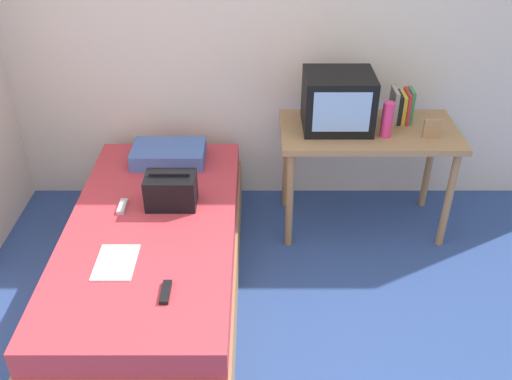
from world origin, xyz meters
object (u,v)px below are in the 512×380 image
water_bottle (385,119)px  remote_dark (164,292)px  book_row (399,106)px  magazine (114,263)px  pillow (166,154)px  handbag (169,191)px  picture_frame (430,128)px  tv (335,101)px  desk (365,142)px  bed (152,256)px  remote_silver (120,207)px

water_bottle → remote_dark: bearing=-137.7°
book_row → magazine: 2.08m
pillow → remote_dark: pillow is taller
handbag → remote_dark: handbag is taller
book_row → picture_frame: bearing=-58.7°
tv → handbag: bearing=-153.7°
desk → picture_frame: picture_frame is taller
bed → tv: 1.51m
water_bottle → magazine: bearing=-149.5°
bed → picture_frame: bearing=17.5°
desk → tv: tv is taller
desk → remote_silver: bearing=-161.6°
tv → water_bottle: bearing=-25.1°
tv → remote_dark: (-0.97, -1.29, -0.44)m
desk → remote_dark: (-1.18, -1.26, -0.16)m
tv → water_bottle: 0.33m
bed → tv: bearing=31.8°
picture_frame → remote_silver: bearing=-168.5°
tv → remote_dark: tv is taller
book_row → remote_dark: book_row is taller
bed → remote_silver: (-0.19, 0.15, 0.26)m
magazine → water_bottle: bearing=30.5°
tv → magazine: bearing=-140.0°
tv → desk: bearing=-9.1°
water_bottle → remote_dark: 1.75m
book_row → handbag: (-1.47, -0.59, -0.28)m
bed → handbag: bearing=62.0°
picture_frame → handbag: 1.67m
pillow → handbag: bearing=-80.7°
remote_dark → tv: bearing=53.1°
picture_frame → remote_silver: 1.98m
picture_frame → remote_dark: bearing=-143.9°
handbag → magazine: handbag is taller
bed → pillow: bearing=88.7°
water_bottle → magazine: size_ratio=0.80×
pillow → magazine: 1.09m
desk → magazine: size_ratio=4.00×
bed → handbag: 0.41m
handbag → magazine: (-0.23, -0.55, -0.10)m
tv → pillow: 1.19m
water_bottle → pillow: bearing=173.6°
book_row → magazine: size_ratio=0.77×
book_row → magazine: bearing=-146.1°
water_bottle → magazine: water_bottle is taller
bed → handbag: size_ratio=6.67×
water_bottle → pillow: water_bottle is taller
tv → magazine: 1.71m
pillow → desk: bearing=-2.3°
bed → remote_dark: (0.17, -0.59, 0.26)m
pillow → remote_silver: (-0.21, -0.57, -0.04)m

